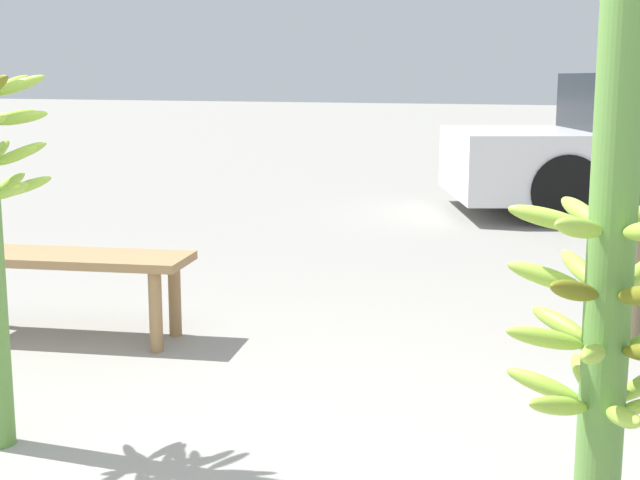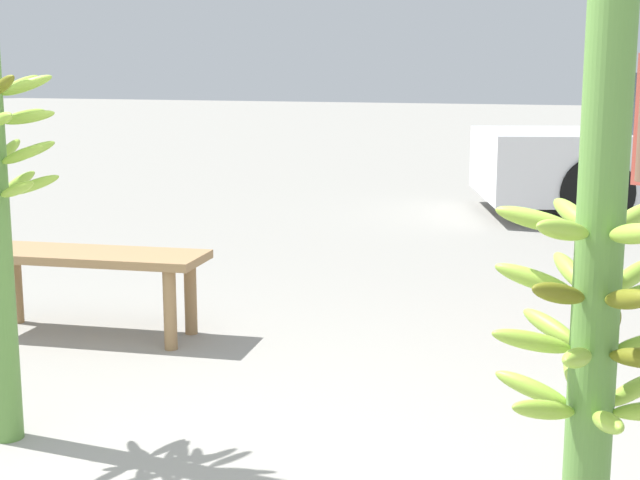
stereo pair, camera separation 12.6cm
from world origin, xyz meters
The scene contains 2 objects.
banana_stalk_center centered at (0.95, 0.22, 0.74)m, with size 0.46×0.46×1.51m.
market_bench centered at (-1.59, 1.49, 0.34)m, with size 1.19×0.62×0.41m.
Camera 2 is at (1.24, -1.74, 1.23)m, focal length 50.00 mm.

